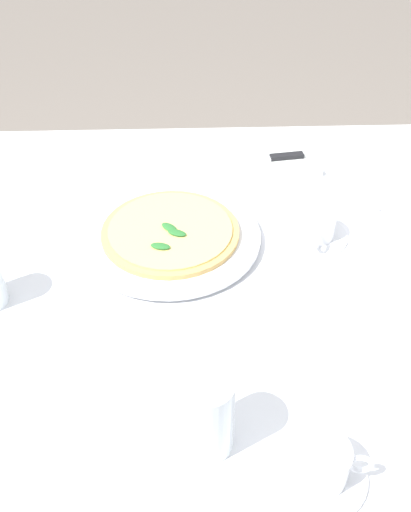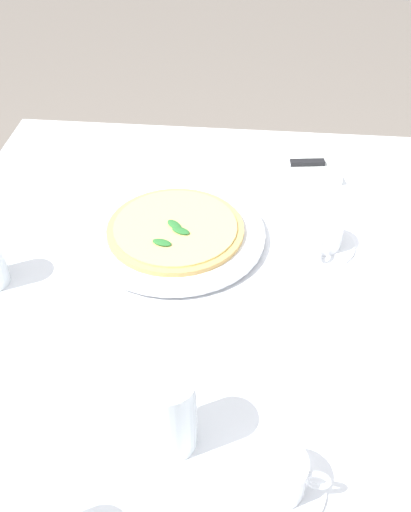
% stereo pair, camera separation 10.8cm
% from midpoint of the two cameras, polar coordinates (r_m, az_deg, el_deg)
% --- Properties ---
extents(ground_plane, '(8.00, 8.00, 0.00)m').
position_cam_midpoint_polar(ground_plane, '(1.64, 4.18, -22.41)').
color(ground_plane, slate).
extents(dining_table, '(1.15, 1.15, 0.73)m').
position_cam_midpoint_polar(dining_table, '(1.13, 5.65, -8.23)').
color(dining_table, white).
rests_on(dining_table, ground_plane).
extents(pizza_plate, '(0.34, 0.34, 0.02)m').
position_cam_midpoint_polar(pizza_plate, '(1.14, -0.14, 1.95)').
color(pizza_plate, white).
rests_on(pizza_plate, dining_table).
extents(pizza, '(0.26, 0.26, 0.02)m').
position_cam_midpoint_polar(pizza, '(1.13, -0.15, 2.49)').
color(pizza, '#DBAD60').
rests_on(pizza, pizza_plate).
extents(coffee_cup_far_right, '(0.13, 0.13, 0.06)m').
position_cam_midpoint_polar(coffee_cup_far_right, '(0.81, 10.82, -19.95)').
color(coffee_cup_far_right, white).
rests_on(coffee_cup_far_right, dining_table).
extents(coffee_cup_right_edge, '(0.13, 0.13, 0.06)m').
position_cam_midpoint_polar(coffee_cup_right_edge, '(1.14, 13.56, 1.79)').
color(coffee_cup_right_edge, white).
rests_on(coffee_cup_right_edge, dining_table).
extents(water_glass_back_corner, '(0.07, 0.07, 0.13)m').
position_cam_midpoint_polar(water_glass_back_corner, '(0.80, 0.50, -15.08)').
color(water_glass_back_corner, white).
rests_on(water_glass_back_corner, dining_table).
extents(napkin_folded, '(0.24, 0.17, 0.02)m').
position_cam_midpoint_polar(napkin_folded, '(1.35, 9.83, 8.04)').
color(napkin_folded, white).
rests_on(napkin_folded, dining_table).
extents(dinner_knife, '(0.20, 0.05, 0.01)m').
position_cam_midpoint_polar(dinner_knife, '(1.34, 9.78, 8.54)').
color(dinner_knife, silver).
rests_on(dinner_knife, napkin_folded).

